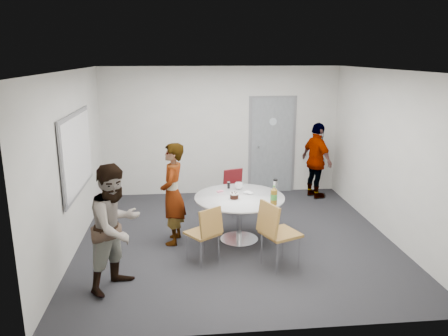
{
  "coord_description": "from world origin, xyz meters",
  "views": [
    {
      "loc": [
        -0.86,
        -6.6,
        2.93
      ],
      "look_at": [
        -0.17,
        0.25,
        1.13
      ],
      "focal_mm": 35.0,
      "sensor_mm": 36.0,
      "label": 1
    }
  ],
  "objects": [
    {
      "name": "floor",
      "position": [
        0.0,
        0.0,
        0.0
      ],
      "size": [
        5.0,
        5.0,
        0.0
      ],
      "primitive_type": "plane",
      "color": "black",
      "rests_on": "ground"
    },
    {
      "name": "door",
      "position": [
        1.1,
        2.48,
        1.03
      ],
      "size": [
        1.02,
        0.17,
        2.12
      ],
      "color": "slate",
      "rests_on": "wall_back"
    },
    {
      "name": "ceiling",
      "position": [
        0.0,
        0.0,
        2.7
      ],
      "size": [
        5.0,
        5.0,
        0.0
      ],
      "primitive_type": "plane",
      "rotation": [
        3.14,
        0.0,
        0.0
      ],
      "color": "silver",
      "rests_on": "wall_back"
    },
    {
      "name": "wall_right",
      "position": [
        2.5,
        0.0,
        1.35
      ],
      "size": [
        0.0,
        5.0,
        5.0
      ],
      "primitive_type": "plane",
      "rotation": [
        1.57,
        0.0,
        -1.57
      ],
      "color": "silver",
      "rests_on": "floor"
    },
    {
      "name": "wall_left",
      "position": [
        -2.5,
        0.0,
        1.35
      ],
      "size": [
        0.0,
        5.0,
        5.0
      ],
      "primitive_type": "plane",
      "rotation": [
        1.57,
        0.0,
        1.57
      ],
      "color": "silver",
      "rests_on": "floor"
    },
    {
      "name": "chair_near_right",
      "position": [
        0.41,
        -1.06,
        0.6
      ],
      "size": [
        0.64,
        0.62,
        0.97
      ],
      "rotation": [
        0.0,
        0.0,
        -1.16
      ],
      "color": "olive",
      "rests_on": "floor"
    },
    {
      "name": "table",
      "position": [
        0.08,
        -0.08,
        0.64
      ],
      "size": [
        1.43,
        1.43,
        1.05
      ],
      "color": "silver",
      "rests_on": "floor"
    },
    {
      "name": "person_right",
      "position": [
        1.94,
        1.95,
        0.79
      ],
      "size": [
        0.67,
        1.0,
        1.59
      ],
      "primitive_type": "imported",
      "rotation": [
        0.0,
        0.0,
        1.9
      ],
      "color": "black",
      "rests_on": "floor"
    },
    {
      "name": "chair_far",
      "position": [
        0.14,
        1.2,
        0.51
      ],
      "size": [
        0.5,
        0.53,
        0.84
      ],
      "rotation": [
        0.0,
        0.0,
        3.45
      ],
      "color": "maroon",
      "rests_on": "floor"
    },
    {
      "name": "wall_front",
      "position": [
        0.0,
        -2.5,
        1.35
      ],
      "size": [
        5.0,
        0.0,
        5.0
      ],
      "primitive_type": "plane",
      "rotation": [
        -1.57,
        0.0,
        0.0
      ],
      "color": "silver",
      "rests_on": "floor"
    },
    {
      "name": "person_main",
      "position": [
        -1.0,
        -0.04,
        0.81
      ],
      "size": [
        0.47,
        0.64,
        1.62
      ],
      "primitive_type": "imported",
      "rotation": [
        0.0,
        0.0,
        -1.72
      ],
      "color": "#A5C6EA",
      "rests_on": "floor"
    },
    {
      "name": "whiteboard",
      "position": [
        -2.46,
        0.2,
        1.45
      ],
      "size": [
        0.04,
        1.9,
        1.25
      ],
      "color": "slate",
      "rests_on": "wall_left"
    },
    {
      "name": "wall_back",
      "position": [
        0.0,
        2.5,
        1.35
      ],
      "size": [
        5.0,
        0.0,
        5.0
      ],
      "primitive_type": "plane",
      "rotation": [
        1.57,
        0.0,
        0.0
      ],
      "color": "silver",
      "rests_on": "floor"
    },
    {
      "name": "person_left",
      "position": [
        -1.7,
        -1.37,
        0.82
      ],
      "size": [
        0.98,
        1.01,
        1.65
      ],
      "primitive_type": "imported",
      "rotation": [
        0.0,
        0.0,
        0.94
      ],
      "color": "white",
      "rests_on": "floor"
    },
    {
      "name": "chair_near_left",
      "position": [
        -0.53,
        -0.82,
        0.52
      ],
      "size": [
        0.58,
        0.59,
        0.85
      ],
      "rotation": [
        0.0,
        0.0,
        0.63
      ],
      "color": "olive",
      "rests_on": "floor"
    }
  ]
}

